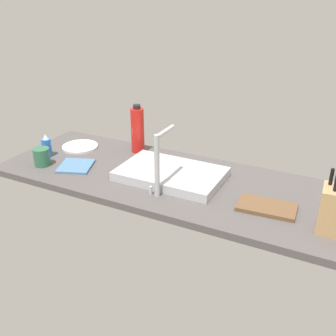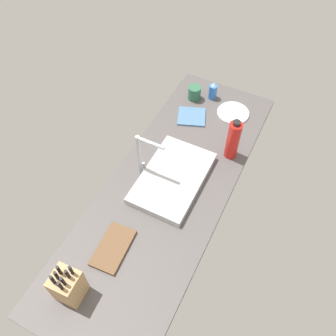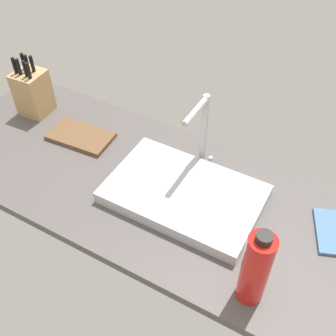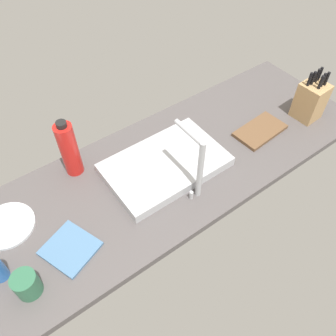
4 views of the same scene
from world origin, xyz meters
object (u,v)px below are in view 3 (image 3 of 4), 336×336
(sink_basin, at_px, (184,193))
(faucet, at_px, (202,128))
(water_bottle, at_px, (256,269))
(knife_block, at_px, (33,92))
(cutting_board, at_px, (81,136))

(sink_basin, relative_size, faucet, 1.72)
(faucet, height_order, water_bottle, faucet)
(faucet, bearing_deg, sink_basin, -81.73)
(faucet, bearing_deg, knife_block, -176.89)
(sink_basin, distance_m, knife_block, 0.79)
(cutting_board, bearing_deg, water_bottle, -20.24)
(sink_basin, xyz_separation_m, knife_block, (-0.78, 0.13, 0.08))
(faucet, bearing_deg, cutting_board, -169.24)
(cutting_board, bearing_deg, sink_basin, -8.85)
(cutting_board, bearing_deg, knife_block, 169.43)
(faucet, bearing_deg, water_bottle, -48.68)
(sink_basin, bearing_deg, faucet, 98.27)
(sink_basin, distance_m, faucet, 0.23)
(knife_block, bearing_deg, cutting_board, -13.51)
(knife_block, height_order, water_bottle, water_bottle)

